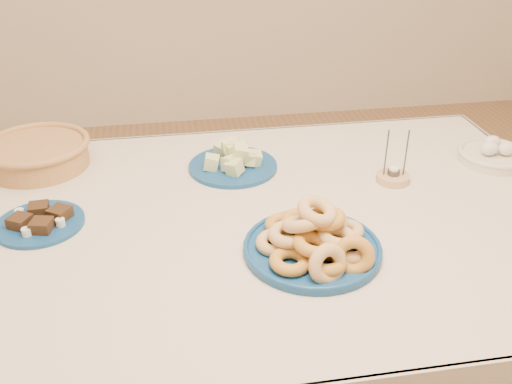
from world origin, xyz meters
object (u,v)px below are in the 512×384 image
dining_table (253,251)px  candle_holder (393,177)px  donut_platter (315,241)px  brownie_plate (40,221)px  wicker_basket (37,153)px  melon_plate (233,161)px  egg_bowl (494,154)px

dining_table → candle_holder: size_ratio=10.96×
donut_platter → brownie_plate: bearing=160.2°
dining_table → candle_holder: (0.42, 0.12, 0.12)m
donut_platter → wicker_basket: size_ratio=1.17×
melon_plate → candle_holder: 0.46m
wicker_basket → dining_table: bearing=-33.7°
dining_table → brownie_plate: (-0.52, 0.05, 0.12)m
donut_platter → wicker_basket: bearing=140.6°
candle_holder → egg_bowl: size_ratio=0.70×
candle_holder → brownie_plate: bearing=-175.6°
egg_bowl → dining_table: bearing=-165.8°
brownie_plate → wicker_basket: wicker_basket is taller
melon_plate → candle_holder: size_ratio=1.67×
dining_table → donut_platter: size_ratio=4.65×
melon_plate → egg_bowl: 0.78m
melon_plate → wicker_basket: 0.58m
melon_plate → dining_table: bearing=-87.5°
dining_table → donut_platter: donut_platter is taller
dining_table → donut_platter: bearing=-58.3°
brownie_plate → melon_plate: bearing=23.7°
dining_table → wicker_basket: (-0.58, 0.38, 0.15)m
dining_table → egg_bowl: 0.80m
dining_table → egg_bowl: bearing=14.2°
dining_table → donut_platter: 0.26m
candle_holder → egg_bowl: candle_holder is taller
dining_table → egg_bowl: size_ratio=7.66×
dining_table → egg_bowl: egg_bowl is taller
brownie_plate → egg_bowl: bearing=6.4°
egg_bowl → melon_plate: bearing=174.2°
candle_holder → wicker_basket: bearing=165.2°
wicker_basket → brownie_plate: bearing=-81.0°
donut_platter → egg_bowl: size_ratio=1.65×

